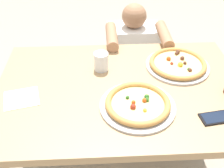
{
  "coord_description": "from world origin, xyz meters",
  "views": [
    {
      "loc": [
        -0.1,
        -1.08,
        1.62
      ],
      "look_at": [
        -0.05,
        -0.01,
        0.78
      ],
      "focal_mm": 44.56,
      "sensor_mm": 36.0,
      "label": 1
    }
  ],
  "objects_px": {
    "pizza_near": "(138,104)",
    "water_cup_clear": "(101,61)",
    "pizza_far": "(178,64)",
    "cell_phone": "(217,117)",
    "diner_seated": "(132,65)"
  },
  "relations": [
    {
      "from": "pizza_near",
      "to": "water_cup_clear",
      "type": "xyz_separation_m",
      "value": [
        -0.16,
        0.31,
        0.03
      ]
    },
    {
      "from": "water_cup_clear",
      "to": "pizza_far",
      "type": "bearing_deg",
      "value": 0.14
    },
    {
      "from": "cell_phone",
      "to": "diner_seated",
      "type": "bearing_deg",
      "value": 105.75
    },
    {
      "from": "pizza_near",
      "to": "pizza_far",
      "type": "height_order",
      "value": "pizza_far"
    },
    {
      "from": "pizza_far",
      "to": "diner_seated",
      "type": "relative_size",
      "value": 0.39
    },
    {
      "from": "water_cup_clear",
      "to": "cell_phone",
      "type": "distance_m",
      "value": 0.64
    },
    {
      "from": "water_cup_clear",
      "to": "diner_seated",
      "type": "bearing_deg",
      "value": 65.66
    },
    {
      "from": "pizza_near",
      "to": "water_cup_clear",
      "type": "bearing_deg",
      "value": 116.99
    },
    {
      "from": "pizza_near",
      "to": "diner_seated",
      "type": "height_order",
      "value": "diner_seated"
    },
    {
      "from": "cell_phone",
      "to": "pizza_near",
      "type": "bearing_deg",
      "value": 165.3
    },
    {
      "from": "cell_phone",
      "to": "diner_seated",
      "type": "xyz_separation_m",
      "value": [
        -0.26,
        0.93,
        -0.35
      ]
    },
    {
      "from": "water_cup_clear",
      "to": "cell_phone",
      "type": "relative_size",
      "value": 0.63
    },
    {
      "from": "pizza_far",
      "to": "cell_phone",
      "type": "distance_m",
      "value": 0.41
    },
    {
      "from": "pizza_far",
      "to": "water_cup_clear",
      "type": "xyz_separation_m",
      "value": [
        -0.42,
        -0.0,
        0.03
      ]
    },
    {
      "from": "diner_seated",
      "to": "pizza_near",
      "type": "bearing_deg",
      "value": -95.35
    }
  ]
}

